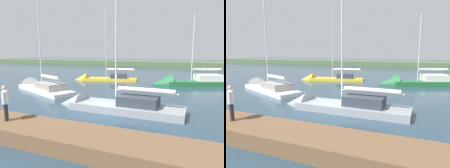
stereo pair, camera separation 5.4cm
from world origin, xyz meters
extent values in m
plane|color=#263D4C|center=(0.00, 0.00, 0.00)|extent=(200.00, 200.00, 0.00)
cube|color=#4C603D|center=(0.00, -46.78, 0.00)|extent=(180.00, 8.00, 2.40)
cube|color=brown|center=(0.00, 4.86, 0.34)|extent=(18.68, 2.22, 0.68)
cube|color=#236638|center=(-5.73, -14.27, 0.09)|extent=(7.67, 5.08, 0.94)
cone|color=#236638|center=(-1.80, -12.63, 0.09)|extent=(2.99, 3.13, 2.46)
cube|color=silver|center=(-6.88, -14.75, 0.92)|extent=(3.36, 2.86, 0.72)
cylinder|color=silver|center=(-5.01, -13.97, 4.33)|extent=(0.10, 0.10, 7.56)
cylinder|color=silver|center=(-6.69, -14.68, 1.79)|extent=(3.40, 1.48, 0.08)
cylinder|color=silver|center=(-6.69, -14.68, 1.91)|extent=(3.11, 1.46, 0.21)
cube|color=gray|center=(-1.40, -0.73, 0.01)|extent=(7.52, 2.20, 0.95)
cone|color=gray|center=(2.88, -0.77, 0.01)|extent=(1.93, 2.14, 2.13)
cube|color=#333842|center=(-2.24, -0.72, 0.81)|extent=(2.58, 1.48, 0.65)
cylinder|color=silver|center=(-0.69, -0.74, 4.58)|extent=(0.09, 0.09, 8.17)
cylinder|color=silver|center=(-2.70, -0.72, 1.44)|extent=(4.01, 0.11, 0.07)
cylinder|color=silver|center=(-2.70, -0.72, 1.56)|extent=(3.61, 0.32, 0.29)
cube|color=gold|center=(5.34, -13.84, 0.01)|extent=(7.56, 3.59, 0.71)
cone|color=gold|center=(9.37, -12.88, 0.01)|extent=(2.15, 2.29, 1.94)
cube|color=#333842|center=(4.19, -14.12, 0.65)|extent=(2.38, 1.92, 0.56)
cylinder|color=silver|center=(5.86, -13.72, 4.92)|extent=(0.09, 0.09, 9.10)
cylinder|color=silver|center=(3.93, -14.18, 1.44)|extent=(3.88, 1.00, 0.07)
cylinder|color=silver|center=(3.93, -14.18, 1.56)|extent=(3.54, 1.12, 0.29)
cube|color=white|center=(8.28, -4.21, 0.03)|extent=(8.12, 5.15, 0.72)
cone|color=white|center=(12.41, -6.00, 0.03)|extent=(2.68, 2.79, 2.19)
cube|color=gray|center=(7.28, -3.78, 0.70)|extent=(3.54, 2.84, 0.63)
cylinder|color=silver|center=(8.82, -4.44, 4.92)|extent=(0.10, 0.10, 9.06)
cylinder|color=silver|center=(7.19, -3.74, 1.45)|extent=(3.28, 1.48, 0.08)
cylinder|color=silver|center=(7.19, -3.74, 1.57)|extent=(3.05, 1.54, 0.30)
cylinder|color=#28282D|center=(2.64, 5.03, 1.10)|extent=(0.14, 0.14, 0.84)
cylinder|color=#28282D|center=(2.76, 4.87, 1.10)|extent=(0.14, 0.14, 0.84)
cube|color=white|center=(2.70, 4.95, 1.82)|extent=(0.46, 0.49, 0.60)
sphere|color=tan|center=(2.70, 4.95, 2.26)|extent=(0.23, 0.23, 0.23)
cylinder|color=white|center=(2.53, 5.17, 1.83)|extent=(0.09, 0.09, 0.57)
cylinder|color=white|center=(2.87, 4.73, 1.83)|extent=(0.09, 0.09, 0.57)
camera|label=1|loc=(-5.60, 11.75, 3.95)|focal=32.94mm
camera|label=2|loc=(-5.65, 11.73, 3.95)|focal=32.94mm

